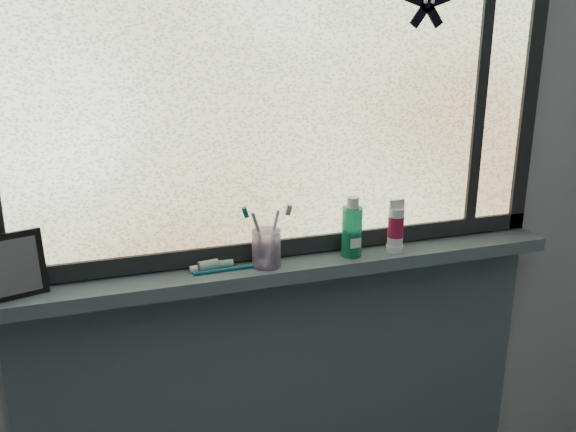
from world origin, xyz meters
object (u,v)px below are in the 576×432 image
(cream_tube, at_px, (396,224))
(vanity_mirror, at_px, (17,265))
(toothbrush_cup, at_px, (266,248))
(mouthwash_bottle, at_px, (352,227))

(cream_tube, bearing_deg, vanity_mirror, 179.13)
(vanity_mirror, xyz_separation_m, toothbrush_cup, (0.64, -0.01, -0.03))
(toothbrush_cup, bearing_deg, cream_tube, -1.34)
(vanity_mirror, distance_m, toothbrush_cup, 0.64)
(mouthwash_bottle, bearing_deg, toothbrush_cup, 179.71)
(toothbrush_cup, distance_m, cream_tube, 0.40)
(toothbrush_cup, relative_size, cream_tube, 0.93)
(vanity_mirror, height_order, toothbrush_cup, vanity_mirror)
(toothbrush_cup, height_order, mouthwash_bottle, mouthwash_bottle)
(vanity_mirror, relative_size, mouthwash_bottle, 1.13)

